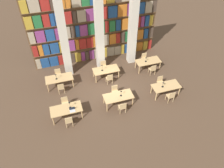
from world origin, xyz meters
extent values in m
plane|color=#4C3828|center=(0.00, 0.00, 0.00)|extent=(40.00, 40.00, 0.00)
cube|color=brown|center=(0.00, 3.98, 2.75)|extent=(9.63, 0.06, 5.50)
cube|color=brown|center=(0.00, 3.98, 0.01)|extent=(9.63, 0.35, 0.03)
cube|color=tan|center=(-4.55, 3.95, 0.43)|extent=(0.33, 0.20, 0.79)
cube|color=navy|center=(-4.07, 3.95, 0.43)|extent=(0.60, 0.20, 0.79)
cube|color=navy|center=(-3.40, 3.95, 0.43)|extent=(0.64, 0.20, 0.79)
cube|color=maroon|center=(-2.75, 3.95, 0.43)|extent=(0.59, 0.20, 0.79)
cube|color=#47382D|center=(-2.11, 3.95, 0.43)|extent=(0.65, 0.20, 0.79)
cube|color=#B7932D|center=(-1.53, 3.95, 0.43)|extent=(0.44, 0.20, 0.79)
cube|color=#84387A|center=(-1.12, 3.95, 0.43)|extent=(0.29, 0.20, 0.79)
cube|color=#47382D|center=(-0.81, 3.95, 0.43)|extent=(0.25, 0.20, 0.79)
cube|color=#84387A|center=(-0.43, 3.95, 0.43)|extent=(0.36, 0.20, 0.79)
cube|color=tan|center=(0.09, 3.95, 0.43)|extent=(0.58, 0.20, 0.79)
cube|color=#B7932D|center=(0.61, 3.95, 0.43)|extent=(0.42, 0.20, 0.79)
cube|color=tan|center=(1.14, 3.95, 0.43)|extent=(0.59, 0.20, 0.79)
cube|color=tan|center=(1.75, 3.95, 0.43)|extent=(0.56, 0.20, 0.79)
cube|color=#B7932D|center=(2.18, 3.95, 0.43)|extent=(0.26, 0.20, 0.79)
cube|color=navy|center=(2.67, 3.95, 0.43)|extent=(0.60, 0.20, 0.79)
cube|color=#B7932D|center=(3.21, 3.95, 0.43)|extent=(0.42, 0.20, 0.79)
cube|color=orange|center=(3.70, 3.95, 0.43)|extent=(0.49, 0.20, 0.79)
cube|color=#B7932D|center=(4.21, 3.95, 0.43)|extent=(0.39, 0.20, 0.79)
cube|color=maroon|center=(4.62, 3.95, 0.43)|extent=(0.30, 0.20, 0.79)
cube|color=brown|center=(0.00, 3.98, 1.11)|extent=(9.63, 0.35, 0.03)
cube|color=maroon|center=(-4.54, 3.95, 1.56)|extent=(0.34, 0.20, 0.85)
cube|color=orange|center=(-4.15, 3.95, 1.56)|extent=(0.29, 0.20, 0.85)
cube|color=navy|center=(-3.76, 3.95, 1.56)|extent=(0.43, 0.20, 0.85)
cube|color=navy|center=(-3.16, 3.95, 1.56)|extent=(0.62, 0.20, 0.85)
cube|color=#B7932D|center=(-2.51, 3.95, 1.56)|extent=(0.59, 0.20, 0.85)
cube|color=#84387A|center=(-1.91, 3.95, 1.56)|extent=(0.50, 0.20, 0.85)
cube|color=orange|center=(-1.48, 3.95, 1.56)|extent=(0.26, 0.20, 0.85)
cube|color=maroon|center=(-1.05, 3.95, 1.56)|extent=(0.53, 0.20, 0.85)
cube|color=maroon|center=(-0.50, 3.95, 1.56)|extent=(0.47, 0.20, 0.85)
cube|color=orange|center=(-0.07, 3.95, 1.56)|extent=(0.33, 0.20, 0.85)
cube|color=maroon|center=(0.36, 3.95, 1.56)|extent=(0.42, 0.20, 0.85)
cube|color=tan|center=(0.82, 3.95, 1.56)|extent=(0.36, 0.20, 0.85)
cube|color=orange|center=(1.32, 3.95, 1.56)|extent=(0.52, 0.20, 0.85)
cube|color=maroon|center=(1.77, 3.95, 1.56)|extent=(0.33, 0.20, 0.85)
cube|color=#47382D|center=(2.13, 3.95, 1.56)|extent=(0.34, 0.20, 0.85)
cube|color=#236B38|center=(2.70, 3.95, 1.56)|extent=(0.65, 0.20, 0.85)
cube|color=navy|center=(3.22, 3.95, 1.56)|extent=(0.25, 0.20, 0.85)
cube|color=orange|center=(3.65, 3.95, 1.56)|extent=(0.49, 0.20, 0.85)
cube|color=navy|center=(4.15, 3.95, 1.56)|extent=(0.36, 0.20, 0.85)
cube|color=#47382D|center=(4.58, 3.95, 1.56)|extent=(0.38, 0.20, 0.85)
cube|color=brown|center=(0.00, 3.98, 2.22)|extent=(9.63, 0.35, 0.03)
cube|color=tan|center=(-4.52, 3.95, 2.66)|extent=(0.39, 0.20, 0.86)
cube|color=#84387A|center=(-3.94, 3.95, 2.66)|extent=(0.61, 0.20, 0.86)
cube|color=navy|center=(-3.27, 3.95, 2.66)|extent=(0.60, 0.20, 0.86)
cube|color=#84387A|center=(-2.71, 3.95, 2.66)|extent=(0.43, 0.20, 0.86)
cube|color=#47382D|center=(-2.29, 3.95, 2.66)|extent=(0.28, 0.20, 0.86)
cube|color=tan|center=(-2.00, 3.95, 2.66)|extent=(0.26, 0.20, 0.86)
cube|color=#47382D|center=(-1.66, 3.95, 2.66)|extent=(0.29, 0.20, 0.86)
cube|color=navy|center=(-1.34, 3.95, 2.66)|extent=(0.28, 0.20, 0.86)
cube|color=#84387A|center=(-0.89, 3.95, 2.66)|extent=(0.56, 0.20, 0.86)
cube|color=#236B38|center=(-0.27, 3.95, 2.66)|extent=(0.59, 0.20, 0.86)
cube|color=#236B38|center=(0.39, 3.95, 2.66)|extent=(0.60, 0.20, 0.86)
cube|color=maroon|center=(0.87, 3.95, 2.66)|extent=(0.25, 0.20, 0.86)
cube|color=#236B38|center=(1.29, 3.95, 2.66)|extent=(0.44, 0.20, 0.86)
cube|color=navy|center=(1.76, 3.95, 2.66)|extent=(0.37, 0.20, 0.86)
cube|color=orange|center=(2.30, 3.95, 2.66)|extent=(0.55, 0.20, 0.86)
cube|color=#236B38|center=(2.82, 3.95, 2.66)|extent=(0.41, 0.20, 0.86)
cube|color=maroon|center=(3.31, 3.95, 2.66)|extent=(0.49, 0.20, 0.86)
cube|color=#84387A|center=(3.74, 3.95, 2.66)|extent=(0.27, 0.20, 0.86)
cube|color=navy|center=(4.12, 3.95, 2.66)|extent=(0.34, 0.20, 0.86)
cube|color=#B7932D|center=(4.45, 3.95, 2.66)|extent=(0.28, 0.20, 0.86)
cube|color=brown|center=(0.00, 3.98, 3.32)|extent=(9.63, 0.35, 0.03)
cube|color=#B7932D|center=(-4.47, 3.95, 3.76)|extent=(0.50, 0.20, 0.85)
cube|color=#236B38|center=(-3.89, 3.95, 3.76)|extent=(0.53, 0.20, 0.85)
cube|color=maroon|center=(-3.34, 3.95, 3.76)|extent=(0.45, 0.20, 0.85)
cube|color=navy|center=(-2.93, 3.95, 3.76)|extent=(0.27, 0.20, 0.85)
cube|color=navy|center=(-2.50, 3.95, 3.76)|extent=(0.52, 0.20, 0.85)
cube|color=maroon|center=(-1.91, 3.95, 3.76)|extent=(0.60, 0.20, 0.85)
cube|color=#47382D|center=(-1.43, 3.95, 3.76)|extent=(0.26, 0.20, 0.85)
cube|color=tan|center=(-0.94, 3.95, 3.76)|extent=(0.60, 0.20, 0.85)
cube|color=#84387A|center=(-0.33, 3.95, 3.76)|extent=(0.56, 0.20, 0.85)
cube|color=#84387A|center=(0.17, 3.95, 3.76)|extent=(0.35, 0.20, 0.85)
cube|color=maroon|center=(0.65, 3.95, 3.76)|extent=(0.52, 0.20, 0.85)
cube|color=navy|center=(1.32, 3.95, 3.76)|extent=(0.68, 0.20, 0.85)
cube|color=orange|center=(2.05, 3.95, 3.76)|extent=(0.68, 0.20, 0.85)
cube|color=#84387A|center=(2.62, 3.95, 3.76)|extent=(0.34, 0.20, 0.85)
cube|color=#84387A|center=(3.09, 3.95, 3.76)|extent=(0.51, 0.20, 0.85)
cube|color=navy|center=(3.58, 3.95, 3.76)|extent=(0.43, 0.20, 0.85)
cube|color=tan|center=(4.13, 3.95, 3.76)|extent=(0.55, 0.20, 0.85)
cube|color=#47382D|center=(4.60, 3.95, 3.76)|extent=(0.32, 0.20, 0.85)
cube|color=brown|center=(0.00, 3.98, 4.42)|extent=(9.63, 0.35, 0.03)
cube|color=#B7932D|center=(-4.50, 3.95, 4.84)|extent=(0.43, 0.20, 0.81)
cube|color=tan|center=(-3.88, 3.95, 4.84)|extent=(0.68, 0.20, 0.81)
cube|color=maroon|center=(-3.19, 3.95, 4.84)|extent=(0.57, 0.20, 0.81)
cube|color=#47382D|center=(-2.63, 3.95, 4.84)|extent=(0.49, 0.20, 0.81)
cube|color=orange|center=(-2.15, 3.95, 4.84)|extent=(0.41, 0.20, 0.81)
cube|color=orange|center=(-1.74, 3.95, 4.84)|extent=(0.33, 0.20, 0.81)
cube|color=tan|center=(-1.20, 3.95, 4.84)|extent=(0.62, 0.20, 0.81)
cube|color=#236B38|center=(-0.58, 3.95, 4.84)|extent=(0.54, 0.20, 0.81)
cube|color=beige|center=(-2.47, 2.75, 3.00)|extent=(0.54, 0.54, 6.00)
cube|color=beige|center=(0.00, 2.75, 3.00)|extent=(0.54, 0.54, 6.00)
cube|color=beige|center=(2.47, 2.75, 3.00)|extent=(0.54, 0.54, 6.00)
cube|color=tan|center=(-3.25, -1.47, 0.71)|extent=(1.85, 0.88, 0.04)
cylinder|color=tan|center=(-4.09, -1.83, 0.35)|extent=(0.07, 0.07, 0.69)
cylinder|color=tan|center=(-2.40, -1.83, 0.35)|extent=(0.07, 0.07, 0.69)
cylinder|color=tan|center=(-4.09, -1.11, 0.35)|extent=(0.07, 0.07, 0.69)
cylinder|color=tan|center=(-2.40, -1.11, 0.35)|extent=(0.07, 0.07, 0.69)
cylinder|color=tan|center=(-3.41, -1.96, 0.21)|extent=(0.04, 0.04, 0.42)
cylinder|color=tan|center=(-3.05, -1.96, 0.21)|extent=(0.04, 0.04, 0.42)
cylinder|color=tan|center=(-3.41, -2.30, 0.21)|extent=(0.04, 0.04, 0.42)
cylinder|color=tan|center=(-3.05, -2.30, 0.21)|extent=(0.04, 0.04, 0.42)
cube|color=tan|center=(-3.23, -2.13, 0.44)|extent=(0.42, 0.40, 0.04)
cube|color=tan|center=(-3.23, -2.32, 0.67)|extent=(0.40, 0.03, 0.42)
cylinder|color=tan|center=(-3.05, -0.98, 0.21)|extent=(0.04, 0.04, 0.42)
cylinder|color=tan|center=(-3.41, -0.98, 0.21)|extent=(0.04, 0.04, 0.42)
cylinder|color=tan|center=(-3.05, -0.64, 0.21)|extent=(0.04, 0.04, 0.42)
cylinder|color=tan|center=(-3.41, -0.64, 0.21)|extent=(0.04, 0.04, 0.42)
cube|color=tan|center=(-3.23, -0.81, 0.44)|extent=(0.42, 0.40, 0.04)
cube|color=tan|center=(-3.23, -0.63, 0.67)|extent=(0.40, 0.03, 0.42)
cylinder|color=black|center=(-3.00, -1.46, 0.74)|extent=(0.14, 0.14, 0.01)
cylinder|color=black|center=(-3.00, -1.46, 0.95)|extent=(0.02, 0.02, 0.41)
cone|color=black|center=(-3.00, -1.46, 1.20)|extent=(0.11, 0.11, 0.07)
cube|color=silver|center=(-2.91, -1.75, 0.74)|extent=(0.32, 0.22, 0.01)
cube|color=black|center=(-2.91, -1.64, 0.85)|extent=(0.32, 0.01, 0.20)
cube|color=tan|center=(0.02, -1.40, 0.71)|extent=(1.85, 0.88, 0.04)
cylinder|color=tan|center=(-0.83, -1.76, 0.35)|extent=(0.07, 0.07, 0.69)
cylinder|color=tan|center=(0.86, -1.76, 0.35)|extent=(0.07, 0.07, 0.69)
cylinder|color=tan|center=(-0.83, -1.04, 0.35)|extent=(0.07, 0.07, 0.69)
cylinder|color=tan|center=(0.86, -1.04, 0.35)|extent=(0.07, 0.07, 0.69)
cylinder|color=tan|center=(-0.13, -1.89, 0.21)|extent=(0.04, 0.04, 0.42)
cylinder|color=tan|center=(0.23, -1.89, 0.21)|extent=(0.04, 0.04, 0.42)
cylinder|color=tan|center=(-0.13, -2.23, 0.21)|extent=(0.04, 0.04, 0.42)
cylinder|color=tan|center=(0.23, -2.23, 0.21)|extent=(0.04, 0.04, 0.42)
cube|color=tan|center=(0.05, -2.06, 0.44)|extent=(0.42, 0.40, 0.04)
cube|color=tan|center=(0.05, -2.24, 0.67)|extent=(0.40, 0.03, 0.42)
cylinder|color=tan|center=(0.23, -0.91, 0.21)|extent=(0.04, 0.04, 0.42)
cylinder|color=tan|center=(-0.13, -0.91, 0.21)|extent=(0.04, 0.04, 0.42)
cylinder|color=tan|center=(0.23, -0.57, 0.21)|extent=(0.04, 0.04, 0.42)
cylinder|color=tan|center=(-0.13, -0.57, 0.21)|extent=(0.04, 0.04, 0.42)
cube|color=tan|center=(0.05, -0.74, 0.44)|extent=(0.42, 0.40, 0.04)
cube|color=tan|center=(0.05, -0.55, 0.67)|extent=(0.40, 0.03, 0.42)
cylinder|color=black|center=(0.19, -1.42, 0.74)|extent=(0.14, 0.14, 0.01)
cylinder|color=black|center=(0.19, -1.42, 0.93)|extent=(0.02, 0.02, 0.36)
cone|color=black|center=(0.19, -1.42, 1.14)|extent=(0.11, 0.11, 0.07)
cube|color=tan|center=(3.31, -1.45, 0.71)|extent=(1.85, 0.88, 0.04)
cylinder|color=tan|center=(2.46, -1.81, 0.35)|extent=(0.07, 0.07, 0.69)
cylinder|color=tan|center=(4.15, -1.81, 0.35)|extent=(0.07, 0.07, 0.69)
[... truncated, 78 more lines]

